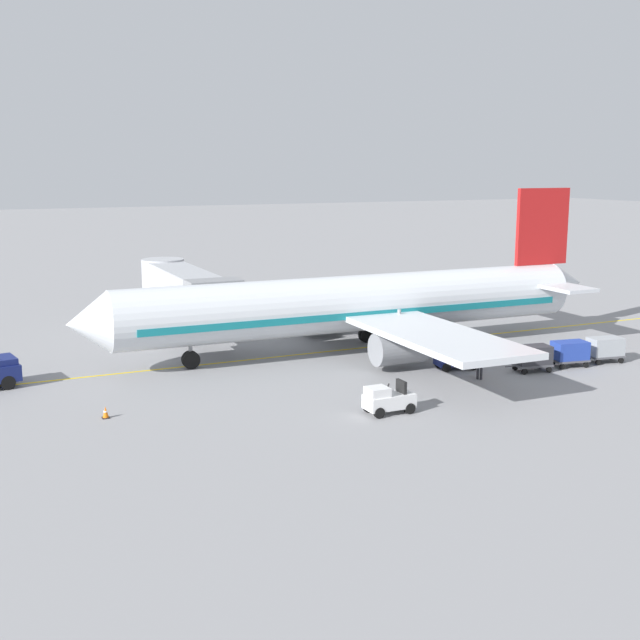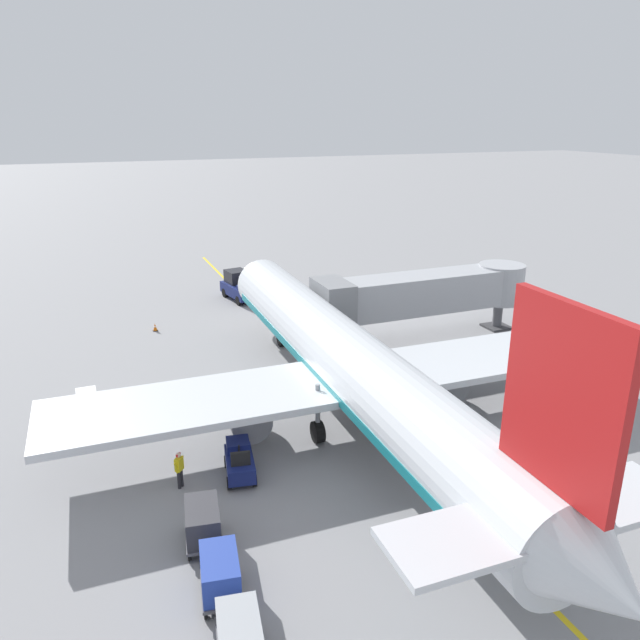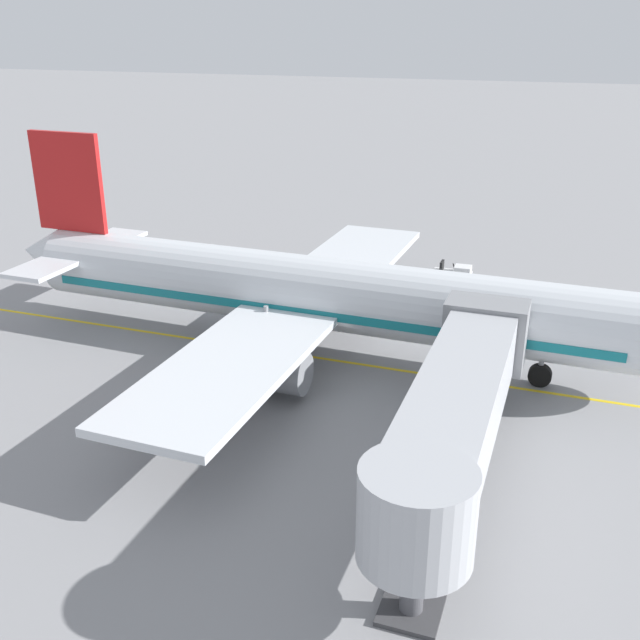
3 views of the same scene
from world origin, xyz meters
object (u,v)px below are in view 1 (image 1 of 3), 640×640
(ground_crew_wing_walker, at_px, (480,363))
(parked_airliner, at_px, (359,304))
(baggage_tug_lead, at_px, (455,358))
(baggage_cart_second_in_train, at_px, (570,352))
(baggage_cart_front, at_px, (533,356))
(baggage_tug_trailing, at_px, (388,400))
(baggage_cart_third_in_train, at_px, (605,348))
(safety_cone_nose_left, at_px, (106,412))
(jet_bridge, at_px, (185,288))

(ground_crew_wing_walker, bearing_deg, parked_airliner, 18.17)
(baggage_tug_lead, relative_size, baggage_cart_second_in_train, 0.90)
(parked_airliner, bearing_deg, baggage_cart_front, -142.28)
(parked_airliner, height_order, baggage_tug_trailing, parked_airliner)
(baggage_cart_second_in_train, distance_m, ground_crew_wing_walker, 6.85)
(parked_airliner, bearing_deg, baggage_cart_second_in_train, -132.59)
(parked_airliner, xyz_separation_m, baggage_cart_third_in_train, (-9.17, -12.69, -2.24))
(baggage_tug_lead, distance_m, baggage_tug_trailing, 10.11)
(baggage_tug_lead, xyz_separation_m, safety_cone_nose_left, (-0.92, 21.06, -0.42))
(baggage_cart_second_in_train, distance_m, baggage_cart_third_in_train, 2.79)
(baggage_tug_trailing, bearing_deg, ground_crew_wing_walker, -66.93)
(baggage_tug_lead, bearing_deg, jet_bridge, 35.93)
(baggage_cart_second_in_train, xyz_separation_m, baggage_cart_third_in_train, (-0.07, -2.79, 0.00))
(baggage_tug_lead, distance_m, ground_crew_wing_walker, 2.64)
(baggage_cart_third_in_train, bearing_deg, jet_bridge, 48.45)
(baggage_tug_lead, height_order, ground_crew_wing_walker, ground_crew_wing_walker)
(baggage_tug_trailing, distance_m, ground_crew_wing_walker, 8.76)
(safety_cone_nose_left, bearing_deg, baggage_cart_third_in_train, -92.99)
(baggage_tug_lead, xyz_separation_m, baggage_cart_third_in_train, (-2.52, -9.60, 0.24))
(jet_bridge, relative_size, ground_crew_wing_walker, 9.60)
(baggage_tug_lead, relative_size, safety_cone_nose_left, 4.52)
(baggage_tug_lead, relative_size, ground_crew_wing_walker, 1.58)
(baggage_tug_trailing, bearing_deg, safety_cone_nose_left, 68.39)
(baggage_tug_trailing, distance_m, baggage_cart_third_in_train, 18.05)
(jet_bridge, height_order, ground_crew_wing_walker, jet_bridge)
(safety_cone_nose_left, bearing_deg, baggage_cart_front, -93.47)
(parked_airliner, relative_size, baggage_cart_second_in_train, 12.54)
(jet_bridge, xyz_separation_m, baggage_tug_trailing, (-22.78, -4.02, -2.75))
(parked_airliner, bearing_deg, ground_crew_wing_walker, -161.83)
(baggage_tug_trailing, bearing_deg, baggage_cart_third_in_train, -78.71)
(parked_airliner, distance_m, baggage_tug_lead, 7.74)
(parked_airliner, distance_m, baggage_cart_third_in_train, 15.81)
(baggage_cart_front, relative_size, baggage_cart_third_in_train, 1.00)
(baggage_cart_second_in_train, height_order, baggage_cart_third_in_train, same)
(baggage_cart_second_in_train, xyz_separation_m, safety_cone_nose_left, (1.53, 27.86, -0.66))
(baggage_cart_front, xyz_separation_m, baggage_cart_second_in_train, (-0.01, -2.87, 0.00))
(baggage_cart_front, relative_size, safety_cone_nose_left, 5.04)
(parked_airliner, distance_m, safety_cone_nose_left, 19.71)
(baggage_tug_trailing, xyz_separation_m, baggage_cart_second_in_train, (3.61, -14.90, 0.24))
(safety_cone_nose_left, bearing_deg, parked_airliner, -67.16)
(jet_bridge, relative_size, baggage_cart_second_in_train, 5.46)
(jet_bridge, relative_size, baggage_tug_lead, 6.08)
(baggage_tug_trailing, relative_size, baggage_cart_third_in_train, 0.84)
(jet_bridge, distance_m, ground_crew_wing_walker, 22.95)
(baggage_tug_trailing, xyz_separation_m, baggage_cart_front, (3.62, -12.04, 0.24))
(baggage_tug_lead, relative_size, baggage_tug_trailing, 1.06)
(safety_cone_nose_left, bearing_deg, baggage_tug_lead, -87.49)
(baggage_cart_third_in_train, xyz_separation_m, ground_crew_wing_walker, (-0.10, 9.65, 0.00))
(ground_crew_wing_walker, bearing_deg, baggage_cart_third_in_train, -89.38)
(baggage_cart_third_in_train, bearing_deg, baggage_cart_second_in_train, 88.53)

